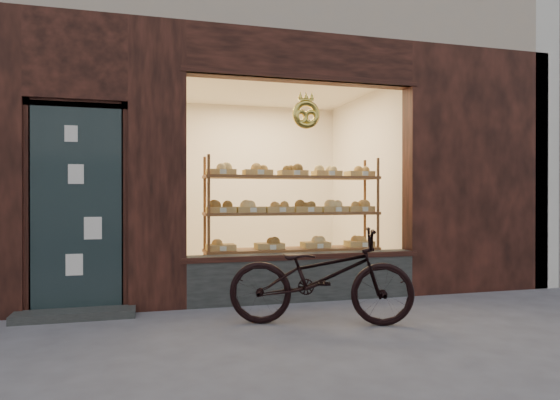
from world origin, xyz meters
name	(u,v)px	position (x,y,z in m)	size (l,w,h in m)	color
ground	(334,362)	(0.00, 0.00, 0.00)	(90.00, 90.00, 0.00)	#4E4D53
display_shelf	(293,222)	(0.45, 2.55, 0.89)	(2.20, 0.45, 1.70)	brown
bicycle	(321,276)	(0.27, 1.03, 0.46)	(0.61, 1.74, 0.91)	black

